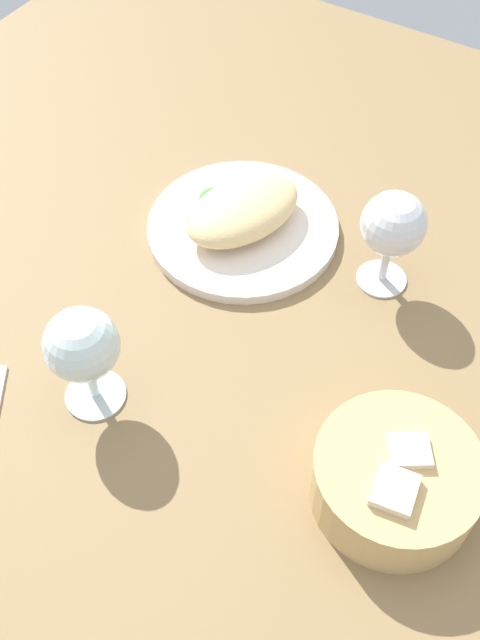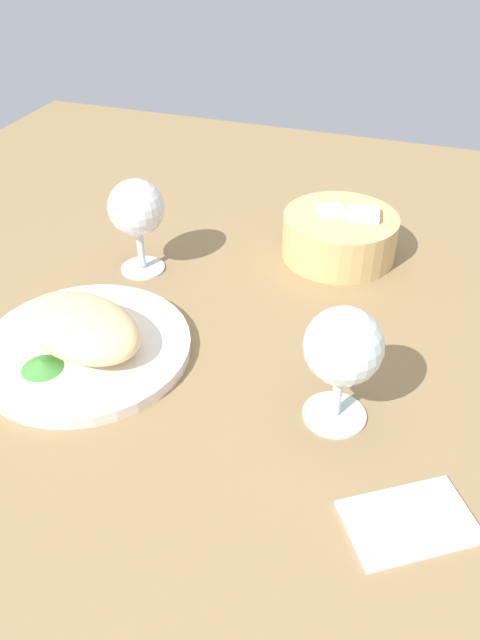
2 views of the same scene
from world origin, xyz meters
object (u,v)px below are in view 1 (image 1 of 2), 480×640
at_px(plate, 243,228).
at_px(bread_basket, 396,479).
at_px(wine_glass_near, 82,348).
at_px(wine_glass_far, 393,227).

distance_m(plate, bread_basket, 0.39).
xyz_separation_m(plate, bread_basket, (0.23, 0.31, 0.03)).
bearing_deg(wine_glass_near, plate, 178.87).
distance_m(bread_basket, wine_glass_near, 0.33).
height_order(wine_glass_near, wine_glass_far, same).
bearing_deg(wine_glass_near, bread_basket, 101.00).
height_order(plate, wine_glass_near, wine_glass_near).
bearing_deg(plate, wine_glass_near, -1.13).
bearing_deg(wine_glass_far, plate, -84.26).
xyz_separation_m(bread_basket, wine_glass_far, (-0.25, -0.13, 0.06)).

